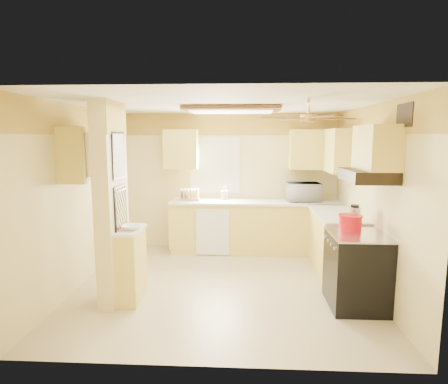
# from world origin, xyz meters

# --- Properties ---
(floor) EXTENTS (4.00, 4.00, 0.00)m
(floor) POSITION_xyz_m (0.00, 0.00, 0.00)
(floor) COLOR tan
(floor) RESTS_ON ground
(ceiling) EXTENTS (4.00, 4.00, 0.00)m
(ceiling) POSITION_xyz_m (0.00, 0.00, 2.50)
(ceiling) COLOR white
(ceiling) RESTS_ON wall_back
(wall_back) EXTENTS (4.00, 0.00, 4.00)m
(wall_back) POSITION_xyz_m (0.00, 1.90, 1.25)
(wall_back) COLOR beige
(wall_back) RESTS_ON floor
(wall_front) EXTENTS (4.00, 0.00, 4.00)m
(wall_front) POSITION_xyz_m (0.00, -1.90, 1.25)
(wall_front) COLOR beige
(wall_front) RESTS_ON floor
(wall_left) EXTENTS (0.00, 3.80, 3.80)m
(wall_left) POSITION_xyz_m (-2.00, 0.00, 1.25)
(wall_left) COLOR beige
(wall_left) RESTS_ON floor
(wall_right) EXTENTS (0.00, 3.80, 3.80)m
(wall_right) POSITION_xyz_m (2.00, 0.00, 1.25)
(wall_right) COLOR beige
(wall_right) RESTS_ON floor
(wallpaper_border) EXTENTS (4.00, 0.02, 0.40)m
(wallpaper_border) POSITION_xyz_m (0.00, 1.88, 2.30)
(wallpaper_border) COLOR yellow
(wallpaper_border) RESTS_ON wall_back
(partition_column) EXTENTS (0.20, 0.70, 2.50)m
(partition_column) POSITION_xyz_m (-1.35, -0.55, 1.25)
(partition_column) COLOR beige
(partition_column) RESTS_ON floor
(partition_ledge) EXTENTS (0.25, 0.55, 0.90)m
(partition_ledge) POSITION_xyz_m (-1.13, -0.55, 0.45)
(partition_ledge) COLOR #DEBE56
(partition_ledge) RESTS_ON floor
(ledge_top) EXTENTS (0.28, 0.58, 0.04)m
(ledge_top) POSITION_xyz_m (-1.13, -0.55, 0.92)
(ledge_top) COLOR silver
(ledge_top) RESTS_ON partition_ledge
(lower_cabinets_back) EXTENTS (3.00, 0.60, 0.90)m
(lower_cabinets_back) POSITION_xyz_m (0.50, 1.60, 0.45)
(lower_cabinets_back) COLOR #DEBE56
(lower_cabinets_back) RESTS_ON floor
(lower_cabinets_right) EXTENTS (0.60, 1.40, 0.90)m
(lower_cabinets_right) POSITION_xyz_m (1.70, 0.60, 0.45)
(lower_cabinets_right) COLOR #DEBE56
(lower_cabinets_right) RESTS_ON floor
(countertop_back) EXTENTS (3.04, 0.64, 0.04)m
(countertop_back) POSITION_xyz_m (0.50, 1.59, 0.92)
(countertop_back) COLOR silver
(countertop_back) RESTS_ON lower_cabinets_back
(countertop_right) EXTENTS (0.64, 1.44, 0.04)m
(countertop_right) POSITION_xyz_m (1.69, 0.60, 0.92)
(countertop_right) COLOR silver
(countertop_right) RESTS_ON lower_cabinets_right
(dishwasher_panel) EXTENTS (0.58, 0.02, 0.80)m
(dishwasher_panel) POSITION_xyz_m (-0.25, 1.29, 0.43)
(dishwasher_panel) COLOR white
(dishwasher_panel) RESTS_ON lower_cabinets_back
(window) EXTENTS (0.92, 0.02, 1.02)m
(window) POSITION_xyz_m (-0.25, 1.89, 1.55)
(window) COLOR white
(window) RESTS_ON wall_back
(upper_cab_back_left) EXTENTS (0.60, 0.35, 0.70)m
(upper_cab_back_left) POSITION_xyz_m (-0.85, 1.72, 1.85)
(upper_cab_back_left) COLOR #DEBE56
(upper_cab_back_left) RESTS_ON wall_back
(upper_cab_back_right) EXTENTS (0.90, 0.35, 0.70)m
(upper_cab_back_right) POSITION_xyz_m (1.55, 1.72, 1.85)
(upper_cab_back_right) COLOR #DEBE56
(upper_cab_back_right) RESTS_ON wall_back
(upper_cab_right) EXTENTS (0.35, 1.00, 0.70)m
(upper_cab_right) POSITION_xyz_m (1.82, 1.25, 1.85)
(upper_cab_right) COLOR #DEBE56
(upper_cab_right) RESTS_ON wall_right
(upper_cab_left_wall) EXTENTS (0.35, 0.75, 0.70)m
(upper_cab_left_wall) POSITION_xyz_m (-1.82, -0.25, 1.85)
(upper_cab_left_wall) COLOR #DEBE56
(upper_cab_left_wall) RESTS_ON wall_left
(upper_cab_over_stove) EXTENTS (0.35, 0.76, 0.52)m
(upper_cab_over_stove) POSITION_xyz_m (1.82, -0.55, 1.95)
(upper_cab_over_stove) COLOR #DEBE56
(upper_cab_over_stove) RESTS_ON wall_right
(stove) EXTENTS (0.68, 0.77, 0.92)m
(stove) POSITION_xyz_m (1.67, -0.55, 0.46)
(stove) COLOR black
(stove) RESTS_ON floor
(range_hood) EXTENTS (0.50, 0.76, 0.14)m
(range_hood) POSITION_xyz_m (1.74, -0.55, 1.62)
(range_hood) COLOR black
(range_hood) RESTS_ON upper_cab_over_stove
(poster_menu) EXTENTS (0.02, 0.42, 0.57)m
(poster_menu) POSITION_xyz_m (-1.24, -0.55, 1.85)
(poster_menu) COLOR black
(poster_menu) RESTS_ON partition_column
(poster_nashville) EXTENTS (0.02, 0.42, 0.57)m
(poster_nashville) POSITION_xyz_m (-1.24, -0.55, 1.20)
(poster_nashville) COLOR black
(poster_nashville) RESTS_ON partition_column
(ceiling_light_panel) EXTENTS (1.35, 0.95, 0.06)m
(ceiling_light_panel) POSITION_xyz_m (0.10, 0.50, 2.46)
(ceiling_light_panel) COLOR brown
(ceiling_light_panel) RESTS_ON ceiling
(ceiling_fan) EXTENTS (1.15, 1.15, 0.26)m
(ceiling_fan) POSITION_xyz_m (1.00, -0.70, 2.29)
(ceiling_fan) COLOR gold
(ceiling_fan) RESTS_ON ceiling
(vent_grate) EXTENTS (0.02, 0.40, 0.25)m
(vent_grate) POSITION_xyz_m (1.98, -0.90, 2.30)
(vent_grate) COLOR black
(vent_grate) RESTS_ON wall_right
(microwave) EXTENTS (0.62, 0.45, 0.32)m
(microwave) POSITION_xyz_m (1.35, 1.63, 1.10)
(microwave) COLOR white
(microwave) RESTS_ON countertop_back
(bowl) EXTENTS (0.24, 0.24, 0.06)m
(bowl) POSITION_xyz_m (-1.09, -0.59, 0.97)
(bowl) COLOR white
(bowl) RESTS_ON ledge_top
(dutch_oven) EXTENTS (0.30, 0.30, 0.20)m
(dutch_oven) POSITION_xyz_m (1.62, -0.38, 1.02)
(dutch_oven) COLOR red
(dutch_oven) RESTS_ON stove
(kettle) EXTENTS (0.16, 0.16, 0.25)m
(kettle) POSITION_xyz_m (1.75, -0.08, 1.05)
(kettle) COLOR silver
(kettle) RESTS_ON countertop_right
(dish_rack) EXTENTS (0.36, 0.28, 0.20)m
(dish_rack) POSITION_xyz_m (-0.70, 1.62, 1.01)
(dish_rack) COLOR tan
(dish_rack) RESTS_ON countertop_back
(utensil_crock) EXTENTS (0.12, 0.12, 0.24)m
(utensil_crock) POSITION_xyz_m (-0.07, 1.74, 1.02)
(utensil_crock) COLOR white
(utensil_crock) RESTS_ON countertop_back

